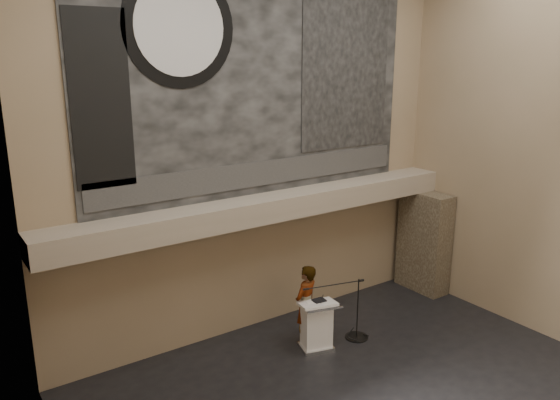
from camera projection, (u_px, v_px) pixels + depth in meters
wall_back at (259, 146)px, 11.97m from camera, size 10.00×0.02×8.50m
wall_left at (73, 236)px, 6.05m from camera, size 0.02×8.00×8.50m
wall_right at (560, 150)px, 11.53m from camera, size 0.02×8.00×8.50m
soffit at (270, 207)px, 11.99m from camera, size 10.00×0.80×0.50m
sprinkler_left at (206, 233)px, 11.15m from camera, size 0.04×0.04×0.06m
sprinkler_right at (337, 207)px, 13.07m from camera, size 0.04×0.04×0.06m
banner at (259, 79)px, 11.57m from camera, size 8.00×0.05×5.00m
banner_text_strip at (261, 173)px, 12.07m from camera, size 7.76×0.02×0.55m
banner_clock_rim at (180, 27)px, 10.29m from camera, size 2.30×0.02×2.30m
banner_clock_face at (180, 27)px, 10.28m from camera, size 1.84×0.02×1.84m
banner_building_print at (346, 72)px, 12.83m from camera, size 2.60×0.02×3.60m
banner_brick_print at (101, 101)px, 9.75m from camera, size 1.10×0.02×3.20m
stone_pier at (424, 242)px, 14.60m from camera, size 0.60×1.40×2.70m
lectern at (317, 325)px, 11.74m from camera, size 0.89×0.73×1.14m
binder at (319, 300)px, 11.64m from camera, size 0.28×0.23×0.04m
papers at (313, 304)px, 11.52m from camera, size 0.32×0.38×0.00m
speaker_person at (306, 305)px, 11.91m from camera, size 0.77×0.64×1.81m
mic_stand at (355, 329)px, 12.27m from camera, size 1.55×0.60×1.42m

